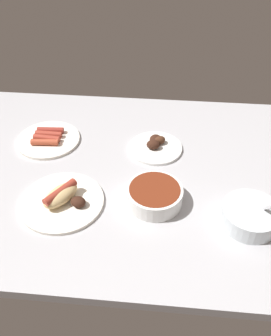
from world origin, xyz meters
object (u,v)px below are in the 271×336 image
Objects in this scene: plate_sausages at (48,139)px; plate_grilled_meat at (155,146)px; plate_hotdog_assembled at (62,199)px; bowl_chili at (154,195)px; bowl_coleslaw at (250,215)px.

plate_grilled_meat reaches higher than plate_sausages.
bowl_chili is at bearing 6.48° from plate_hotdog_assembled.
bowl_chili is 1.03× the size of bowl_coleslaw.
plate_grilled_meat is 40.87cm from bowl_coleslaw.
plate_grilled_meat is at bearing 131.71° from bowl_coleslaw.
bowl_chili is 0.89× the size of plate_grilled_meat.
bowl_coleslaw is 0.65× the size of plate_hotdog_assembled.
bowl_chili is at bearing 168.59° from bowl_coleslaw.
bowl_chili is at bearing -87.87° from plate_grilled_meat.
plate_sausages is at bearing 154.20° from bowl_coleslaw.
plate_hotdog_assembled is (-26.34, -2.99, -1.21)cm from bowl_chili.
bowl_chili is (38.71, -26.10, 1.96)cm from plate_sausages.
plate_grilled_meat is (37.78, -0.91, 0.08)cm from plate_sausages.
bowl_chili is at bearing -33.98° from plate_sausages.
plate_hotdog_assembled is (-25.41, -28.18, 0.67)cm from plate_grilled_meat.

